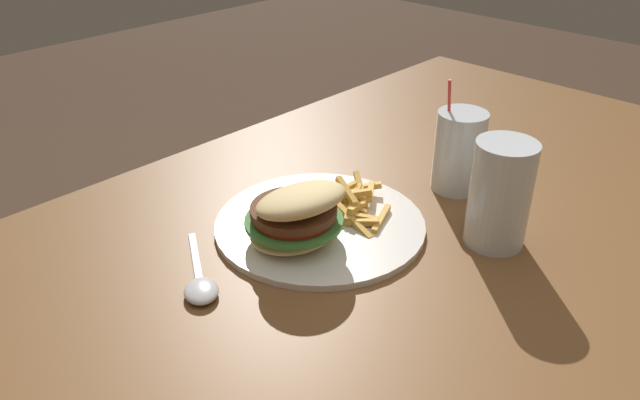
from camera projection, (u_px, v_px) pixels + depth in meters
The scene contains 5 objects.
dining_table at pixel (464, 308), 0.91m from camera, with size 1.57×1.18×0.71m.
meal_plate_near at pixel (309, 218), 0.91m from camera, with size 0.32×0.32×0.11m.
beer_glass at pixel (500, 195), 0.88m from camera, with size 0.09×0.09×0.16m.
juice_glass at pixel (459, 154), 1.03m from camera, with size 0.08×0.08×0.19m.
spoon at pixel (201, 288), 0.81m from camera, with size 0.12×0.17×0.02m.
Camera 1 is at (0.66, 0.34, 1.22)m, focal length 35.00 mm.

